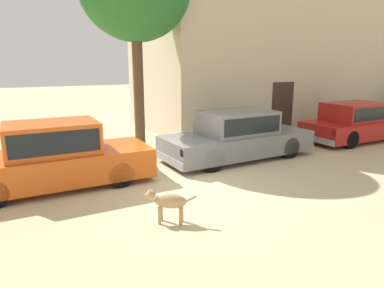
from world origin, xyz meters
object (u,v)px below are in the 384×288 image
at_px(parked_sedan_nearest, 55,155).
at_px(stray_dog_spotted, 167,201).
at_px(parked_sedan_third, 356,122).
at_px(parked_sedan_second, 237,135).

distance_m(parked_sedan_nearest, stray_dog_spotted, 3.32).
height_order(parked_sedan_nearest, stray_dog_spotted, parked_sedan_nearest).
bearing_deg(parked_sedan_third, parked_sedan_second, 179.80).
height_order(parked_sedan_nearest, parked_sedan_third, parked_sedan_nearest).
bearing_deg(parked_sedan_third, stray_dog_spotted, -161.35).
bearing_deg(parked_sedan_nearest, parked_sedan_second, 0.84).
bearing_deg(parked_sedan_nearest, stray_dog_spotted, -62.65).
distance_m(parked_sedan_nearest, parked_sedan_second, 5.15).
xyz_separation_m(parked_sedan_second, parked_sedan_third, (5.33, -0.09, 0.00)).
height_order(parked_sedan_second, parked_sedan_third, parked_sedan_second).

